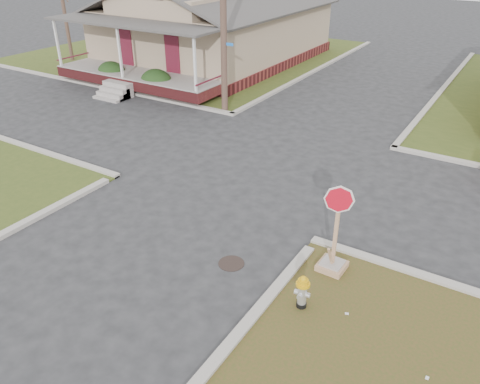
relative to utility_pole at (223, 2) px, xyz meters
The scene contains 11 objects.
ground 10.89m from the utility_pole, 64.74° to the right, with size 120.00×120.00×0.00m, color #252527.
verge_far_left 13.48m from the utility_pole, 134.04° to the left, with size 19.00×19.00×0.05m, color #39491A.
curbs 7.39m from the utility_pole, 42.88° to the right, with size 80.00×40.00×0.12m, color #A8A298, non-canonical shape.
manhole 12.29m from the utility_pole, 55.75° to the right, with size 0.64×0.64×0.01m, color black.
corner_house 9.99m from the utility_pole, 126.69° to the left, with size 10.10×15.50×5.30m.
utility_pole is the anchor object (origin of this frame).
tree_far_left 14.31m from the utility_pole, 167.34° to the left, with size 0.22×0.22×4.90m, color #432E26.
fire_hydrant 13.72m from the utility_pole, 49.34° to the right, with size 0.30×0.30×0.81m.
stop_sign 12.66m from the utility_pole, 44.26° to the right, with size 0.64×0.62×2.25m.
hedge_left 8.43m from the utility_pole, behind, with size 1.54×1.26×1.18m, color #183212.
hedge_right 5.86m from the utility_pole, behind, with size 1.57×1.28×1.20m, color #183212.
Camera 1 is at (7.22, -8.18, 7.01)m, focal length 35.00 mm.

